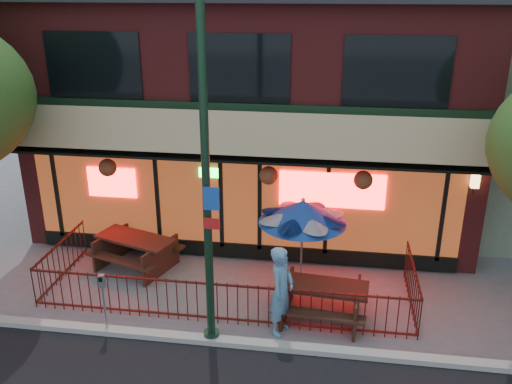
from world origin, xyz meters
The scene contains 10 objects.
ground centered at (0.00, 0.00, 0.00)m, with size 80.00×80.00×0.00m, color gray.
curb centered at (0.00, -0.50, 0.06)m, with size 80.00×0.25×0.12m, color #999993.
restaurant_building centered at (0.00, 7.11, 4.13)m, with size 12.96×9.49×8.05m.
patio_fence centered at (0.00, 0.50, 0.63)m, with size 8.44×2.62×1.00m.
street_light centered at (0.00, -0.40, 3.15)m, with size 0.43×0.32×7.00m.
picnic_table_left centered at (-2.58, 2.30, 0.56)m, with size 2.40×2.10×0.86m.
picnic_table_right centered at (2.20, 0.70, 0.55)m, with size 2.08×1.67×0.84m.
patio_umbrella centered at (1.67, 1.91, 1.99)m, with size 2.04×2.04×2.33m.
pedestrian centered at (1.38, 0.10, 0.98)m, with size 0.72×0.47×1.96m, color #5586AB.
parking_meter_near centered at (-2.22, -0.48, 0.93)m, with size 0.14×0.12×1.38m.
Camera 1 is at (2.26, -9.48, 6.88)m, focal length 38.00 mm.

